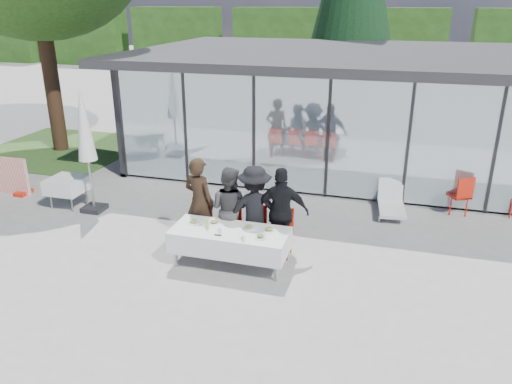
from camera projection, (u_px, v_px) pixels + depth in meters
The scene contains 25 objects.
ground at pixel (241, 265), 9.79m from camera, with size 90.00×90.00×0.00m, color gray.
pavilion at pixel (379, 92), 15.81m from camera, with size 14.80×8.80×3.44m.
treeline at pixel (336, 41), 34.61m from camera, with size 62.50×2.00×4.40m.
dining_table at pixel (230, 240), 9.62m from camera, with size 2.26×0.96×0.75m.
diner_a at pixel (199, 202), 10.34m from camera, with size 0.70×0.70×1.91m, color #302115.
diner_chair_a at pixel (201, 219), 10.53m from camera, with size 0.44×0.44×0.97m.
diner_b at pixel (229, 208), 10.20m from camera, with size 0.86×0.86×1.77m, color #434343.
diner_chair_b at pixel (230, 223), 10.36m from camera, with size 0.44×0.44×0.97m.
diner_c at pixel (255, 210), 10.04m from camera, with size 1.19×1.19×1.84m, color black.
diner_chair_c at pixel (255, 226), 10.22m from camera, with size 0.44×0.44×0.97m.
diner_d at pixel (281, 212), 9.90m from camera, with size 1.09×1.09×1.85m, color black.
diner_chair_d at pixel (282, 229), 10.07m from camera, with size 0.44×0.44×0.97m.
plate_a at pixel (194, 222), 9.83m from camera, with size 0.26×0.26×0.07m.
plate_b at pixel (214, 222), 9.81m from camera, with size 0.26×0.26×0.07m.
plate_c at pixel (249, 227), 9.61m from camera, with size 0.26×0.26×0.07m.
plate_d at pixel (269, 230), 9.49m from camera, with size 0.26×0.26×0.07m.
plate_extra at pixel (261, 236), 9.23m from camera, with size 0.26×0.26×0.07m.
juice_bottle at pixel (207, 225), 9.59m from camera, with size 0.06×0.06×0.15m, color #8DBA4D.
drinking_glasses at pixel (242, 235), 9.24m from camera, with size 0.95×0.28×0.10m.
folded_eyeglasses at pixel (218, 235), 9.32m from camera, with size 0.14×0.03×0.01m, color black.
spare_table_left at pixel (67, 185), 12.43m from camera, with size 0.86×0.86×0.74m.
spare_chair_b at pixel (462, 194), 11.91m from camera, with size 0.60×0.60×0.97m.
market_umbrella at pixel (85, 133), 11.63m from camera, with size 0.50×0.50×3.00m.
lounger at pixel (391, 202), 12.18m from camera, with size 0.74×1.39×0.72m.
grass_patch at pixel (62, 149), 17.37m from camera, with size 5.00×5.00×0.02m, color #385926.
Camera 1 is at (2.68, -8.19, 4.86)m, focal length 35.00 mm.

